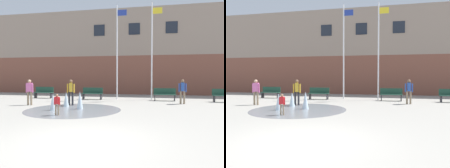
{
  "view_description": "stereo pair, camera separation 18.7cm",
  "coord_description": "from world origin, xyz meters",
  "views": [
    {
      "loc": [
        2.02,
        -5.64,
        1.82
      ],
      "look_at": [
        -0.68,
        8.0,
        1.3
      ],
      "focal_mm": 35.0,
      "sensor_mm": 36.0,
      "label": 1
    },
    {
      "loc": [
        2.2,
        -5.6,
        1.82
      ],
      "look_at": [
        -0.68,
        8.0,
        1.3
      ],
      "focal_mm": 35.0,
      "sensor_mm": 36.0,
      "label": 2
    }
  ],
  "objects": [
    {
      "name": "splash_fountain",
      "position": [
        -2.58,
        5.6,
        0.28
      ],
      "size": [
        5.11,
        5.11,
        0.97
      ],
      "color": "gray",
      "rests_on": "ground"
    },
    {
      "name": "flagpole_left",
      "position": [
        -0.89,
        11.23,
        3.9
      ],
      "size": [
        0.8,
        0.1,
        7.33
      ],
      "color": "silver",
      "rests_on": "ground"
    },
    {
      "name": "flagpole_right",
      "position": [
        1.79,
        11.23,
        3.91
      ],
      "size": [
        0.8,
        0.1,
        7.34
      ],
      "color": "silver",
      "rests_on": "ground"
    },
    {
      "name": "adult_watching",
      "position": [
        -3.08,
        7.04,
        0.93
      ],
      "size": [
        0.5,
        0.39,
        1.59
      ],
      "rotation": [
        0.0,
        0.0,
        -1.19
      ],
      "color": "#28282D",
      "rests_on": "ground"
    },
    {
      "name": "teen_by_trashcan",
      "position": [
        3.76,
        9.04,
        0.93
      ],
      "size": [
        0.5,
        0.35,
        1.59
      ],
      "rotation": [
        0.0,
        0.0,
        1.62
      ],
      "color": "#89755B",
      "rests_on": "ground"
    },
    {
      "name": "park_bench_left_of_flagpoles",
      "position": [
        -2.74,
        10.58,
        0.48
      ],
      "size": [
        1.6,
        0.44,
        0.91
      ],
      "color": "#28282D",
      "rests_on": "ground"
    },
    {
      "name": "park_bench_far_left",
      "position": [
        -6.96,
        10.82,
        0.48
      ],
      "size": [
        1.6,
        0.44,
        0.91
      ],
      "color": "#28282D",
      "rests_on": "ground"
    },
    {
      "name": "adult_near_bench",
      "position": [
        -5.64,
        6.64,
        0.93
      ],
      "size": [
        0.5,
        0.26,
        1.59
      ],
      "rotation": [
        0.0,
        0.0,
        -2.96
      ],
      "color": "#89755B",
      "rests_on": "ground"
    },
    {
      "name": "park_bench_center",
      "position": [
        2.71,
        10.74,
        0.48
      ],
      "size": [
        1.6,
        0.44,
        0.91
      ],
      "color": "#28282D",
      "rests_on": "ground"
    },
    {
      "name": "child_in_fountain",
      "position": [
        -2.41,
        3.67,
        0.58
      ],
      "size": [
        0.31,
        0.14,
        0.99
      ],
      "rotation": [
        0.0,
        0.0,
        3.06
      ],
      "color": "#89755B",
      "rests_on": "ground"
    },
    {
      "name": "library_building",
      "position": [
        0.0,
        18.68,
        4.23
      ],
      "size": [
        36.0,
        6.05,
        8.46
      ],
      "color": "brown",
      "rests_on": "ground"
    },
    {
      "name": "ground_plane",
      "position": [
        0.0,
        0.0,
        0.0
      ],
      "size": [
        100.0,
        100.0,
        0.0
      ],
      "primitive_type": "plane",
      "color": "#9E998E"
    }
  ]
}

